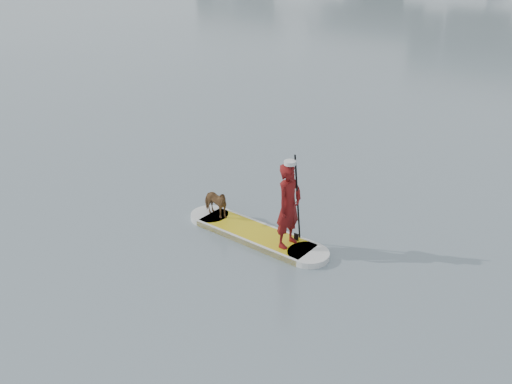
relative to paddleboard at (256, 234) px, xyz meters
The scene contains 6 objects.
ground 1.12m from the paddleboard, 108.02° to the right, with size 140.00×140.00×0.00m, color slate.
paddleboard is the anchor object (origin of this frame).
paddler 1.18m from the paddleboard, ahead, with size 0.60×0.40×1.66m, color maroon.
white_cap 1.92m from the paddleboard, ahead, with size 0.22×0.22×0.07m, color silver.
dog 1.15m from the paddleboard, behind, with size 0.33×0.73×0.62m, color #56361D.
paddle 1.12m from the paddleboard, 13.97° to the left, with size 0.10×0.30×2.00m.
Camera 1 is at (6.19, -6.90, 5.76)m, focal length 40.00 mm.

